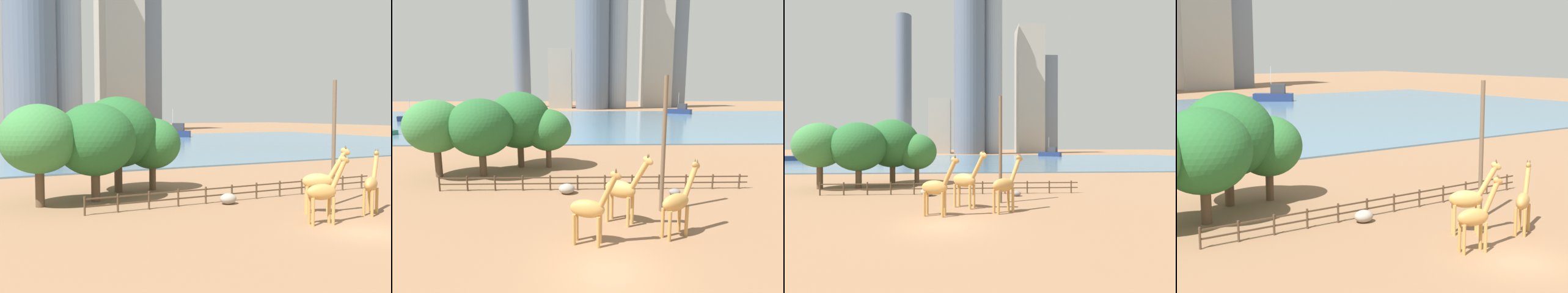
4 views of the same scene
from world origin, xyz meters
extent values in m
plane|color=#8C6647|center=(0.00, 80.00, 0.00)|extent=(400.00, 400.00, 0.00)
cube|color=slate|center=(0.00, 77.00, 0.10)|extent=(180.00, 86.00, 0.20)
cylinder|color=#C18C47|center=(-0.17, 2.74, 0.86)|extent=(0.25, 0.25, 1.72)
cylinder|color=#C18C47|center=(-0.31, 2.23, 0.86)|extent=(0.25, 0.25, 1.72)
cylinder|color=#C18C47|center=(-1.45, 3.10, 0.86)|extent=(0.25, 0.25, 1.72)
cylinder|color=#C18C47|center=(-1.59, 2.59, 0.86)|extent=(0.25, 0.25, 1.72)
ellipsoid|color=#C18C47|center=(-0.88, 2.67, 2.02)|extent=(2.04, 1.25, 1.00)
cylinder|color=#C18C47|center=(0.19, 2.37, 3.09)|extent=(1.12, 0.59, 1.86)
ellipsoid|color=#C18C47|center=(0.58, 2.26, 3.95)|extent=(0.78, 0.49, 0.62)
cone|color=brown|center=(0.60, 2.34, 4.25)|extent=(0.11, 0.11, 0.18)
cone|color=brown|center=(0.56, 2.19, 4.25)|extent=(0.11, 0.11, 0.18)
cylinder|color=tan|center=(1.99, 5.20, 0.94)|extent=(0.30, 0.30, 1.88)
cylinder|color=tan|center=(1.66, 4.72, 0.94)|extent=(0.30, 0.30, 1.88)
cylinder|color=tan|center=(0.80, 6.03, 0.94)|extent=(0.30, 0.30, 1.88)
cylinder|color=tan|center=(0.47, 5.55, 0.94)|extent=(0.30, 0.30, 1.88)
ellipsoid|color=tan|center=(1.23, 5.37, 2.21)|extent=(2.18, 1.87, 1.09)
cylinder|color=tan|center=(2.28, 4.64, 3.34)|extent=(1.25, 1.02, 1.99)
ellipsoid|color=tan|center=(2.69, 4.35, 4.25)|extent=(0.85, 0.73, 0.71)
cone|color=brown|center=(2.74, 4.42, 4.57)|extent=(0.14, 0.14, 0.20)
cone|color=brown|center=(2.64, 4.29, 4.57)|extent=(0.14, 0.14, 0.20)
cylinder|color=#C18C47|center=(4.57, 3.99, 0.87)|extent=(0.28, 0.28, 1.74)
cylinder|color=#C18C47|center=(4.84, 3.52, 0.87)|extent=(0.28, 0.28, 1.74)
cylinder|color=#C18C47|center=(3.40, 3.31, 0.87)|extent=(0.28, 0.28, 1.74)
cylinder|color=#C18C47|center=(3.67, 2.84, 0.87)|extent=(0.28, 0.28, 1.74)
ellipsoid|color=#C18C47|center=(4.12, 3.42, 2.05)|extent=(2.05, 1.63, 1.01)
cylinder|color=#C18C47|center=(5.10, 3.98, 3.12)|extent=(1.11, 0.82, 1.88)
ellipsoid|color=#C18C47|center=(5.45, 4.18, 4.00)|extent=(0.79, 0.64, 0.63)
cone|color=brown|center=(5.41, 4.25, 4.29)|extent=(0.13, 0.13, 0.18)
cone|color=brown|center=(5.49, 4.12, 4.29)|extent=(0.13, 0.13, 0.18)
cylinder|color=brown|center=(4.37, 7.23, 4.63)|extent=(0.28, 0.28, 9.26)
ellipsoid|color=gray|center=(6.35, 10.53, 0.26)|extent=(0.92, 0.71, 0.53)
ellipsoid|color=gray|center=(-2.34, 11.13, 0.41)|extent=(1.31, 1.09, 0.82)
cylinder|color=#4C3826|center=(-13.00, 12.00, 0.65)|extent=(0.14, 0.14, 1.30)
cylinder|color=#4C3826|center=(-10.69, 12.00, 0.65)|extent=(0.14, 0.14, 1.30)
cylinder|color=#4C3826|center=(-8.39, 12.00, 0.65)|extent=(0.14, 0.14, 1.30)
cylinder|color=#4C3826|center=(-6.08, 12.00, 0.65)|extent=(0.14, 0.14, 1.30)
cylinder|color=#4C3826|center=(-3.78, 12.00, 0.65)|extent=(0.14, 0.14, 1.30)
cylinder|color=#4C3826|center=(-1.47, 12.00, 0.65)|extent=(0.14, 0.14, 1.30)
cylinder|color=#4C3826|center=(0.83, 12.00, 0.65)|extent=(0.14, 0.14, 1.30)
cylinder|color=#4C3826|center=(3.14, 12.00, 0.65)|extent=(0.14, 0.14, 1.30)
cylinder|color=#4C3826|center=(5.45, 12.00, 0.65)|extent=(0.14, 0.14, 1.30)
cylinder|color=#4C3826|center=(7.75, 12.00, 0.65)|extent=(0.14, 0.14, 1.30)
cylinder|color=#4C3826|center=(10.06, 12.00, 0.65)|extent=(0.14, 0.14, 1.30)
cylinder|color=#4C3826|center=(12.36, 12.00, 0.65)|extent=(0.14, 0.14, 1.30)
cube|color=#4C3826|center=(0.00, 12.00, 1.10)|extent=(26.10, 0.08, 0.10)
cube|color=#4C3826|center=(0.00, 12.00, 0.59)|extent=(26.10, 0.08, 0.10)
cylinder|color=brown|center=(-4.69, 20.13, 1.07)|extent=(0.59, 0.59, 2.14)
ellipsoid|color=#2D6B33|center=(-4.69, 20.13, 4.14)|extent=(5.02, 5.02, 4.52)
cylinder|color=brown|center=(-15.05, 16.52, 1.36)|extent=(0.65, 0.65, 2.73)
ellipsoid|color=#387A3D|center=(-15.05, 16.52, 4.97)|extent=(5.61, 5.61, 5.05)
cylinder|color=brown|center=(-10.84, 16.80, 1.16)|extent=(0.69, 0.69, 2.32)
ellipsoid|color=#26602D|center=(-10.84, 16.80, 4.81)|extent=(6.23, 6.23, 5.60)
cylinder|color=brown|center=(-7.79, 20.37, 1.25)|extent=(0.68, 0.68, 2.49)
ellipsoid|color=#26602D|center=(-7.79, 20.37, 5.20)|extent=(6.78, 6.78, 6.10)
cube|color=navy|center=(36.75, 103.17, 1.08)|extent=(9.06, 7.56, 1.76)
cube|color=#333338|center=(37.66, 102.55, 3.02)|extent=(3.81, 3.52, 2.11)
cylinder|color=silver|center=(36.39, 103.42, 5.04)|extent=(0.17, 0.17, 6.16)
cube|color=#337259|center=(-28.68, 91.92, 0.89)|extent=(6.07, 6.98, 1.37)
cube|color=#333338|center=(-28.17, 91.24, 2.40)|extent=(2.79, 2.96, 1.65)
cube|color=navy|center=(-48.97, 75.16, 0.91)|extent=(7.49, 4.42, 1.41)
cube|color=silver|center=(-48.12, 75.40, 2.46)|extent=(2.91, 2.34, 1.69)
cylinder|color=silver|center=(-49.31, 75.06, 4.08)|extent=(0.15, 0.15, 4.94)
cylinder|color=#939EAD|center=(17.57, 150.36, 45.00)|extent=(11.69, 11.69, 89.99)
cylinder|color=slate|center=(-34.15, 167.33, 41.36)|extent=(9.46, 9.46, 82.72)
cylinder|color=slate|center=(4.95, 142.72, 49.84)|extent=(16.36, 16.36, 99.67)
cube|color=#ADA89E|center=(-11.36, 154.56, 15.15)|extent=(11.85, 15.37, 30.31)
cube|color=#ADA89E|center=(41.41, 162.59, 37.46)|extent=(15.36, 15.47, 74.93)
cube|color=slate|center=(53.59, 163.69, 29.19)|extent=(8.79, 8.43, 58.38)
camera|label=1|loc=(-21.47, -19.90, 6.83)|focal=45.00mm
camera|label=2|loc=(-1.26, -12.77, 8.14)|focal=28.00mm
camera|label=3|loc=(1.06, -18.96, 5.06)|focal=28.00mm
camera|label=4|loc=(-24.05, -20.09, 10.99)|focal=55.00mm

